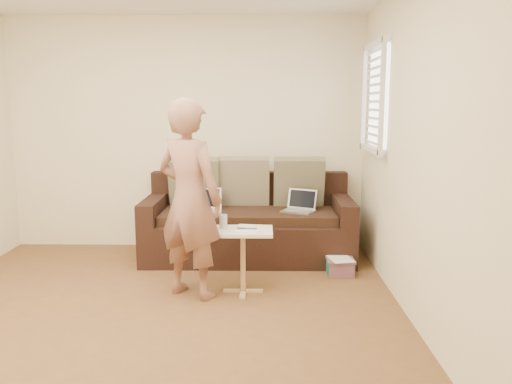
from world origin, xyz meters
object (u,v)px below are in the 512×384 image
laptop_silver (298,212)px  laptop_white (206,212)px  sofa (248,219)px  striped_box (340,266)px  side_table (243,261)px  drinking_glass (223,221)px  person (190,199)px

laptop_silver → laptop_white: laptop_white is taller
sofa → striped_box: sofa is taller
laptop_silver → side_table: laptop_silver is taller
laptop_silver → striped_box: (0.38, -0.48, -0.44)m
laptop_white → striped_box: laptop_white is taller
drinking_glass → side_table: bearing=-14.6°
laptop_white → laptop_silver: bearing=-4.7°
striped_box → person: bearing=-158.1°
drinking_glass → striped_box: drinking_glass is taller
side_table → striped_box: 1.06m
sofa → laptop_white: sofa is taller
laptop_silver → striped_box: bearing=-25.2°
person → striped_box: 1.66m
person → side_table: (0.44, 0.07, -0.56)m
sofa → laptop_white: 0.47m
laptop_white → person: 1.09m
person → side_table: person is taller
laptop_white → drinking_glass: drinking_glass is taller
drinking_glass → striped_box: bearing=21.5°
drinking_glass → laptop_silver: bearing=52.0°
laptop_white → side_table: size_ratio=0.58×
sofa → laptop_silver: (0.53, -0.09, 0.10)m
drinking_glass → striped_box: 1.30m
side_table → laptop_silver: bearing=60.5°
laptop_silver → laptop_white: (-0.97, 0.00, 0.00)m
sofa → side_table: size_ratio=3.89×
person → side_table: bearing=-141.8°
sofa → drinking_glass: sofa is taller
sofa → side_table: 1.06m
sofa → person: size_ratio=1.30×
person → drinking_glass: 0.37m
sofa → drinking_glass: size_ratio=18.33×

